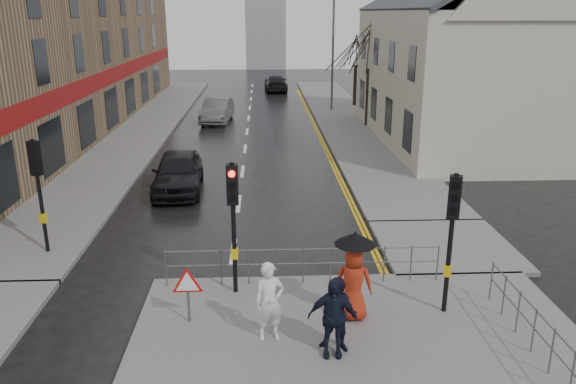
{
  "coord_description": "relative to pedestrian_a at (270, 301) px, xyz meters",
  "views": [
    {
      "loc": [
        0.94,
        -12.68,
        6.92
      ],
      "look_at": [
        1.67,
        3.14,
        1.83
      ],
      "focal_mm": 35.0,
      "sensor_mm": 36.0,
      "label": 1
    }
  ],
  "objects": [
    {
      "name": "pedestrian_b",
      "position": [
        1.42,
        -0.52,
        -0.07
      ],
      "size": [
        0.95,
        0.85,
        1.63
      ],
      "primitive_type": "imported",
      "rotation": [
        0.0,
        0.0,
        -0.35
      ],
      "color": "black",
      "rests_on": "near_pavement"
    },
    {
      "name": "right_pavement",
      "position": [
        5.46,
        26.97,
        -0.95
      ],
      "size": [
        4.0,
        40.0,
        0.14
      ],
      "primitive_type": "cube",
      "color": "#605E5B",
      "rests_on": "ground"
    },
    {
      "name": "near_pavement",
      "position": [
        1.96,
        -1.53,
        -0.95
      ],
      "size": [
        10.0,
        9.0,
        0.14
      ],
      "primitive_type": "cube",
      "color": "#605E5B",
      "rests_on": "ground"
    },
    {
      "name": "traffic_signal_near_left",
      "position": [
        -0.84,
        2.16,
        1.44
      ],
      "size": [
        0.28,
        0.27,
        3.4
      ],
      "color": "black",
      "rests_on": "near_pavement"
    },
    {
      "name": "pavement_bridge_right",
      "position": [
        5.46,
        4.97,
        -0.95
      ],
      "size": [
        4.0,
        4.2,
        0.14
      ],
      "primitive_type": "cube",
      "color": "#605E5B",
      "rests_on": "ground"
    },
    {
      "name": "car_parked",
      "position": [
        -3.53,
        11.21,
        -0.23
      ],
      "size": [
        2.12,
        4.75,
        1.59
      ],
      "primitive_type": "imported",
      "rotation": [
        0.0,
        0.0,
        0.05
      ],
      "color": "black",
      "rests_on": "ground"
    },
    {
      "name": "guard_railing_front",
      "position": [
        0.91,
        2.57,
        -0.16
      ],
      "size": [
        7.14,
        0.04,
        1.0
      ],
      "color": "#595B5E",
      "rests_on": "near_pavement"
    },
    {
      "name": "traffic_signal_far_left",
      "position": [
        -6.54,
        4.97,
        1.44
      ],
      "size": [
        0.34,
        0.33,
        3.4
      ],
      "color": "black",
      "rests_on": "left_pavement"
    },
    {
      "name": "left_pavement",
      "position": [
        -7.54,
        24.97,
        -0.95
      ],
      "size": [
        4.0,
        44.0,
        0.14
      ],
      "primitive_type": "cube",
      "color": "#605E5B",
      "rests_on": "ground"
    },
    {
      "name": "car_far",
      "position": [
        1.18,
        41.18,
        -0.31
      ],
      "size": [
        2.11,
        4.96,
        1.43
      ],
      "primitive_type": "imported",
      "rotation": [
        0.0,
        0.0,
        3.16
      ],
      "color": "black",
      "rests_on": "ground"
    },
    {
      "name": "street_lamp",
      "position": [
        4.78,
        29.97,
        3.68
      ],
      "size": [
        1.83,
        0.25,
        8.0
      ],
      "color": "#595B5E",
      "rests_on": "right_pavement"
    },
    {
      "name": "tree_near",
      "position": [
        6.46,
        23.97,
        4.12
      ],
      "size": [
        2.4,
        2.4,
        6.58
      ],
      "color": "#2D2119",
      "rests_on": "right_pavement"
    },
    {
      "name": "warning_sign",
      "position": [
        -1.84,
        0.76,
        0.02
      ],
      "size": [
        0.8,
        0.07,
        1.35
      ],
      "color": "#595B5E",
      "rests_on": "near_pavement"
    },
    {
      "name": "building_right_cream",
      "position": [
        10.96,
        19.97,
        3.76
      ],
      "size": [
        9.0,
        16.4,
        10.1
      ],
      "color": "#BDB7A5",
      "rests_on": "ground"
    },
    {
      "name": "pedestrian_a",
      "position": [
        0.0,
        0.0,
        0.0
      ],
      "size": [
        0.7,
        0.52,
        1.76
      ],
      "primitive_type": "imported",
      "rotation": [
        0.0,
        0.0,
        0.16
      ],
      "color": "silver",
      "rests_on": "near_pavement"
    },
    {
      "name": "pedestrian_with_umbrella",
      "position": [
        1.93,
        0.74,
        0.26
      ],
      "size": [
        0.97,
        0.96,
        2.13
      ],
      "color": "#A72A13",
      "rests_on": "near_pavement"
    },
    {
      "name": "building_left_terrace",
      "position": [
        -13.04,
        23.97,
        3.98
      ],
      "size": [
        8.0,
        42.0,
        10.0
      ],
      "primitive_type": "cube",
      "color": "#8F7252",
      "rests_on": "ground"
    },
    {
      "name": "car_mid",
      "position": [
        -3.07,
        26.19,
        -0.26
      ],
      "size": [
        2.07,
        4.76,
        1.52
      ],
      "primitive_type": "imported",
      "rotation": [
        0.0,
        0.0,
        -0.1
      ],
      "color": "#4B4E51",
      "rests_on": "ground"
    },
    {
      "name": "ground",
      "position": [
        -1.04,
        1.97,
        -1.02
      ],
      "size": [
        120.0,
        120.0,
        0.0
      ],
      "primitive_type": "plane",
      "color": "black",
      "rests_on": "ground"
    },
    {
      "name": "tree_far",
      "position": [
        6.96,
        31.97,
        3.4
      ],
      "size": [
        2.4,
        2.4,
        5.64
      ],
      "color": "#2D2119",
      "rests_on": "right_pavement"
    },
    {
      "name": "traffic_signal_near_right",
      "position": [
        4.16,
        0.96,
        1.44
      ],
      "size": [
        0.34,
        0.33,
        3.4
      ],
      "color": "black",
      "rests_on": "near_pavement"
    },
    {
      "name": "guard_railing_side",
      "position": [
        5.46,
        -0.78,
        -0.18
      ],
      "size": [
        0.04,
        4.54,
        1.0
      ],
      "color": "#595B5E",
      "rests_on": "near_pavement"
    },
    {
      "name": "pedestrian_d",
      "position": [
        1.27,
        -0.7,
        -0.02
      ],
      "size": [
        1.03,
        0.48,
        1.73
      ],
      "primitive_type": "imported",
      "rotation": [
        0.0,
        0.0,
        -0.05
      ],
      "color": "black",
      "rests_on": "near_pavement"
    }
  ]
}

